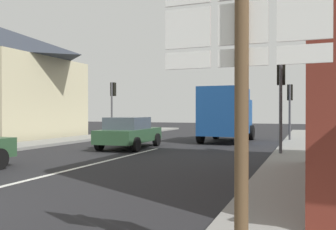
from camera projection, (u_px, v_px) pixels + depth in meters
ground_plane at (138, 153)px, 15.00m from camera, size 80.00×80.00×0.00m
sidewalk_right at (303, 167)px, 10.81m from camera, size 2.29×44.00×0.14m
lane_centre_stripe at (82, 167)px, 11.28m from camera, size 0.16×12.00×0.01m
sedan_far at (129, 132)px, 17.02m from camera, size 2.19×4.31×1.47m
delivery_truck at (227, 113)px, 20.60m from camera, size 2.51×5.02×3.05m
route_sign_post at (242, 85)px, 3.61m from camera, size 1.66×0.14×3.20m
traffic_light_near_right at (281, 86)px, 13.91m from camera, size 0.30×0.49×3.66m
traffic_light_far_left at (113, 97)px, 24.11m from camera, size 0.30×0.49×3.67m
traffic_light_far_right at (290, 99)px, 20.56m from camera, size 0.30×0.49×3.27m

